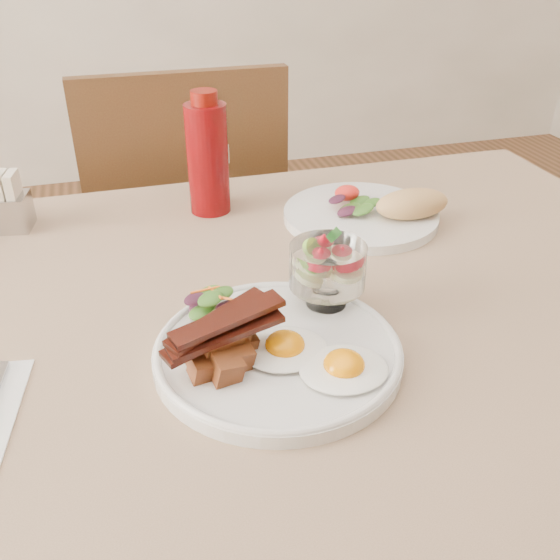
# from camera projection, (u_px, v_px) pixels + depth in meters

# --- Properties ---
(table) EXTENTS (1.33, 0.88, 0.75)m
(table) POSITION_uv_depth(u_px,v_px,m) (253.00, 359.00, 0.85)
(table) COLOR #54371A
(table) RESTS_ON ground
(chair_far) EXTENTS (0.42, 0.42, 0.93)m
(chair_far) POSITION_uv_depth(u_px,v_px,m) (186.00, 238.00, 1.47)
(chair_far) COLOR #54371A
(chair_far) RESTS_ON ground
(main_plate) EXTENTS (0.28, 0.28, 0.02)m
(main_plate) POSITION_uv_depth(u_px,v_px,m) (278.00, 353.00, 0.70)
(main_plate) COLOR white
(main_plate) RESTS_ON table
(fried_eggs) EXTENTS (0.16, 0.15, 0.03)m
(fried_eggs) POSITION_uv_depth(u_px,v_px,m) (314.00, 357.00, 0.67)
(fried_eggs) COLOR white
(fried_eggs) RESTS_ON main_plate
(bacon_potato_pile) EXTENTS (0.14, 0.09, 0.06)m
(bacon_potato_pile) POSITION_uv_depth(u_px,v_px,m) (223.00, 342.00, 0.66)
(bacon_potato_pile) COLOR brown
(bacon_potato_pile) RESTS_ON main_plate
(side_salad) EXTENTS (0.07, 0.07, 0.04)m
(side_salad) POSITION_uv_depth(u_px,v_px,m) (213.00, 305.00, 0.74)
(side_salad) COLOR #285316
(side_salad) RESTS_ON main_plate
(fruit_cup) EXTENTS (0.09, 0.09, 0.09)m
(fruit_cup) POSITION_uv_depth(u_px,v_px,m) (327.00, 266.00, 0.75)
(fruit_cup) COLOR white
(fruit_cup) RESTS_ON main_plate
(second_plate) EXTENTS (0.26, 0.25, 0.06)m
(second_plate) POSITION_uv_depth(u_px,v_px,m) (373.00, 211.00, 1.01)
(second_plate) COLOR white
(second_plate) RESTS_ON table
(ketchup_bottle) EXTENTS (0.08, 0.08, 0.20)m
(ketchup_bottle) POSITION_uv_depth(u_px,v_px,m) (208.00, 157.00, 1.01)
(ketchup_bottle) COLOR #630508
(ketchup_bottle) RESTS_ON table
(hot_sauce_bottle) EXTENTS (0.05, 0.05, 0.15)m
(hot_sauce_bottle) POSITION_uv_depth(u_px,v_px,m) (217.00, 164.00, 1.04)
(hot_sauce_bottle) COLOR #630508
(hot_sauce_bottle) RESTS_ON table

